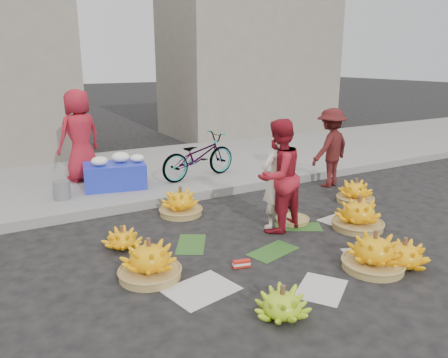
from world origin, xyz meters
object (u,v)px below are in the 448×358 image
flower_table (115,174)px  bicycle (198,156)px  banana_bunch_0 (149,261)px  banana_bunch_4 (358,214)px  vendor_cream (277,181)px

flower_table → bicycle: (1.57, -0.13, 0.17)m
banana_bunch_0 → banana_bunch_4: bearing=-1.3°
flower_table → bicycle: bearing=6.6°
vendor_cream → flower_table: vendor_cream is taller
flower_table → banana_bunch_0: bearing=-88.4°
banana_bunch_4 → bicycle: 3.32m
vendor_cream → bicycle: 2.59m
banana_bunch_0 → vendor_cream: (2.07, 0.52, 0.49)m
vendor_cream → flower_table: (-1.52, 2.71, -0.32)m
vendor_cream → flower_table: bearing=-63.0°
banana_bunch_0 → bicycle: 3.77m
vendor_cream → bicycle: vendor_cream is taller
flower_table → bicycle: 1.59m
banana_bunch_0 → flower_table: (0.55, 3.23, 0.17)m
bicycle → banana_bunch_0: bearing=135.7°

